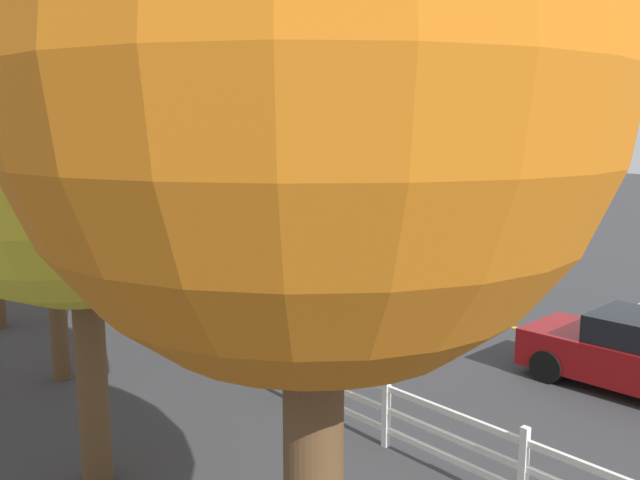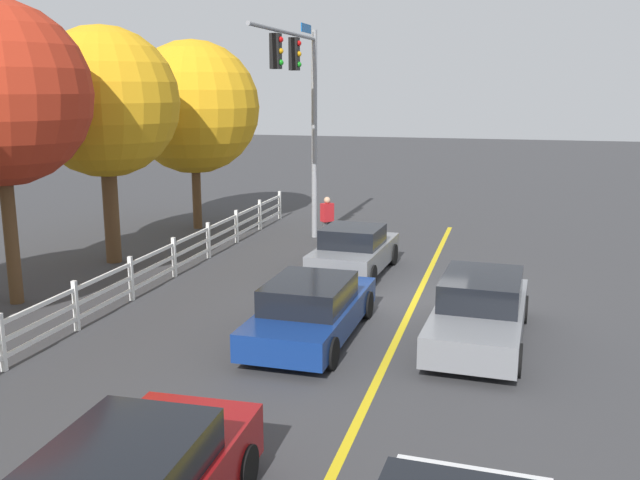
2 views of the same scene
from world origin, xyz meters
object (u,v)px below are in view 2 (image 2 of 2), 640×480
at_px(tree_2, 193,107).
at_px(car_0, 311,310).
at_px(car_1, 480,311).
at_px(pedestrian, 327,219).
at_px(tree_1, 104,103).
at_px(car_3, 354,251).

bearing_deg(tree_2, car_0, -144.31).
relative_size(car_0, car_1, 0.98).
xyz_separation_m(car_0, pedestrian, (8.89, 1.99, 0.28)).
bearing_deg(tree_1, car_0, -122.31).
relative_size(tree_1, tree_2, 1.01).
xyz_separation_m(pedestrian, tree_1, (-3.96, 5.80, 3.93)).
distance_m(car_3, pedestrian, 3.79).
bearing_deg(pedestrian, car_0, 143.50).
bearing_deg(car_0, car_3, 3.88).
height_order(tree_1, tree_2, tree_1).
bearing_deg(car_0, car_1, -76.82).
bearing_deg(car_1, car_3, -138.77).
relative_size(car_1, pedestrian, 2.87).
distance_m(car_0, car_1, 3.57).
height_order(car_3, tree_2, tree_2).
xyz_separation_m(car_1, pedestrian, (8.12, 5.48, 0.25)).
distance_m(car_0, pedestrian, 9.11).
distance_m(car_3, tree_2, 9.70).
xyz_separation_m(car_0, tree_1, (4.93, 7.80, 4.21)).
bearing_deg(car_1, car_0, -75.03).
bearing_deg(car_0, tree_2, 36.54).
bearing_deg(tree_2, car_1, -131.49).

